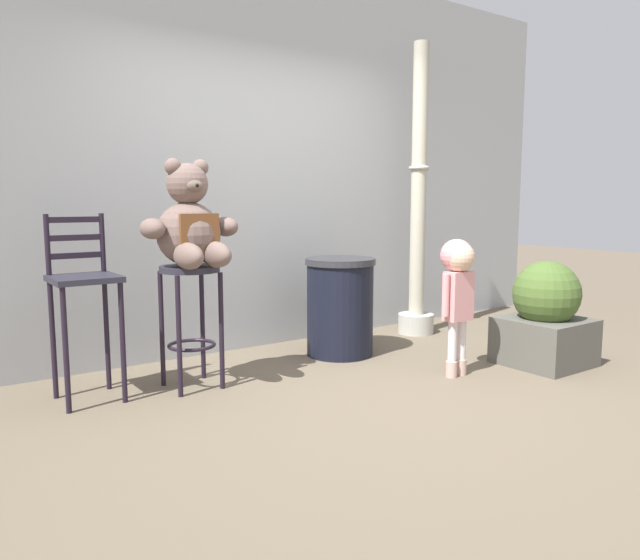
% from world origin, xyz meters
% --- Properties ---
extents(ground_plane, '(24.00, 24.00, 0.00)m').
position_xyz_m(ground_plane, '(0.00, 0.00, 0.00)').
color(ground_plane, brown).
extents(building_wall, '(7.09, 0.30, 3.19)m').
position_xyz_m(building_wall, '(0.00, 1.79, 1.60)').
color(building_wall, '#989B9D').
rests_on(building_wall, ground_plane).
extents(bar_stool_with_teddy, '(0.39, 0.39, 0.81)m').
position_xyz_m(bar_stool_with_teddy, '(-0.86, 0.90, 0.57)').
color(bar_stool_with_teddy, '#262530').
rests_on(bar_stool_with_teddy, ground_plane).
extents(teddy_bear, '(0.64, 0.57, 0.68)m').
position_xyz_m(teddy_bear, '(-0.86, 0.87, 1.06)').
color(teddy_bear, '#6B564E').
rests_on(teddy_bear, bar_stool_with_teddy).
extents(child_walking, '(0.31, 0.24, 0.96)m').
position_xyz_m(child_walking, '(0.76, 0.07, 0.70)').
color(child_walking, '#C29F91').
rests_on(child_walking, ground_plane).
extents(trash_bin, '(0.56, 0.56, 0.78)m').
position_xyz_m(trash_bin, '(0.45, 1.02, 0.39)').
color(trash_bin, black).
rests_on(trash_bin, ground_plane).
extents(lamppost, '(0.33, 0.33, 2.61)m').
position_xyz_m(lamppost, '(1.51, 1.23, 1.02)').
color(lamppost, '#B2B2A8').
rests_on(lamppost, ground_plane).
extents(bar_chair_empty, '(0.38, 0.38, 1.15)m').
position_xyz_m(bar_chair_empty, '(-1.49, 1.04, 0.67)').
color(bar_chair_empty, '#262530').
rests_on(bar_chair_empty, ground_plane).
extents(planter_with_shrub, '(0.58, 0.58, 0.78)m').
position_xyz_m(planter_with_shrub, '(1.52, -0.11, 0.36)').
color(planter_with_shrub, '#514F48').
rests_on(planter_with_shrub, ground_plane).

